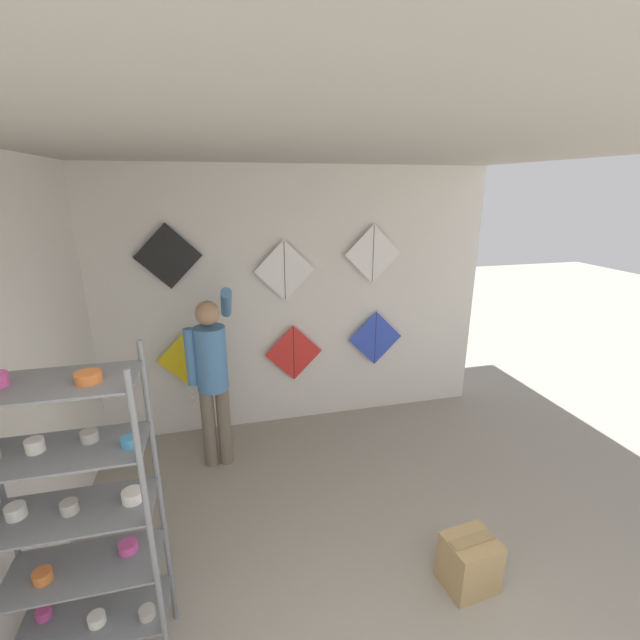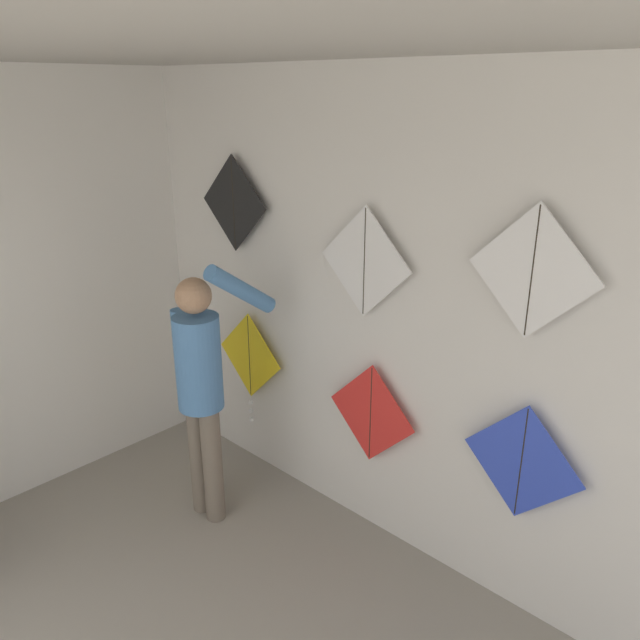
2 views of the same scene
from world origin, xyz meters
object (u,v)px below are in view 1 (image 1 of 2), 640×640
at_px(shopkeeper, 212,370).
at_px(kite_2, 375,338).
at_px(kite_3, 168,256).
at_px(kite_5, 373,254).
at_px(kite_4, 285,271).
at_px(shelf_rack, 74,513).
at_px(cardboard_box, 469,562).
at_px(kite_0, 189,362).
at_px(kite_1, 294,353).

distance_m(shopkeeper, kite_2, 1.91).
xyz_separation_m(kite_3, kite_5, (2.09, 0.00, -0.05)).
bearing_deg(kite_3, kite_2, 0.00).
bearing_deg(kite_5, shopkeeper, -161.46).
distance_m(kite_2, kite_4, 1.32).
distance_m(shelf_rack, kite_2, 3.42).
height_order(cardboard_box, kite_0, kite_0).
height_order(kite_3, kite_5, kite_3).
xyz_separation_m(shelf_rack, kite_5, (2.43, 2.33, 0.85)).
bearing_deg(kite_0, kite_1, 0.04).
distance_m(kite_1, kite_2, 0.96).
xyz_separation_m(kite_2, kite_4, (-1.03, 0.00, 0.83)).
bearing_deg(kite_1, shelf_rack, -123.52).
bearing_deg(cardboard_box, kite_2, 84.68).
bearing_deg(shopkeeper, kite_4, 36.53).
bearing_deg(kite_1, kite_4, 180.00).
bearing_deg(kite_0, shopkeeper, -68.01).
bearing_deg(kite_5, cardboard_box, -93.76).
relative_size(kite_3, kite_4, 1.00).
height_order(kite_0, kite_5, kite_5).
distance_m(kite_0, kite_5, 2.25).
distance_m(kite_4, kite_5, 0.97).
bearing_deg(cardboard_box, shelf_rack, 178.71).
xyz_separation_m(cardboard_box, kite_5, (0.16, 2.38, 1.70)).
xyz_separation_m(kite_0, kite_3, (-0.10, 0.00, 1.10)).
relative_size(cardboard_box, kite_1, 0.59).
relative_size(shopkeeper, kite_4, 2.73).
height_order(shelf_rack, kite_2, shelf_rack).
xyz_separation_m(kite_1, kite_5, (0.89, 0.00, 1.06)).
height_order(kite_2, kite_5, kite_5).
xyz_separation_m(kite_1, kite_4, (-0.08, 0.00, 0.92)).
xyz_separation_m(kite_2, kite_3, (-2.15, 0.00, 1.02)).
height_order(kite_2, kite_3, kite_3).
bearing_deg(cardboard_box, kite_3, 128.99).
bearing_deg(shopkeeper, kite_0, 111.81).
bearing_deg(cardboard_box, kite_0, 127.58).
relative_size(kite_2, kite_3, 1.00).
relative_size(shelf_rack, kite_1, 2.90).
xyz_separation_m(shopkeeper, kite_3, (-0.33, 0.59, 0.96)).
height_order(cardboard_box, kite_1, kite_1).
xyz_separation_m(shopkeeper, cardboard_box, (1.60, -1.80, -0.79)).
height_order(kite_1, kite_2, kite_2).
bearing_deg(kite_5, kite_1, 180.00).
bearing_deg(shopkeeper, kite_1, 33.97).
relative_size(kite_1, kite_3, 1.00).
height_order(cardboard_box, kite_4, kite_4).
bearing_deg(kite_2, shopkeeper, -162.08).
bearing_deg(kite_1, cardboard_box, -72.97).
distance_m(kite_3, kite_5, 2.09).
bearing_deg(kite_4, cardboard_box, -71.27).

